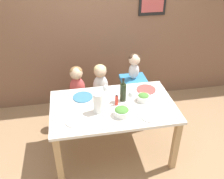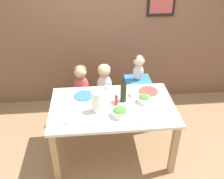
# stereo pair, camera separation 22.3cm
# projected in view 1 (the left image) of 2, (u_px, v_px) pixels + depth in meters

# --- Properties ---
(ground_plane) EXTENTS (14.00, 14.00, 0.00)m
(ground_plane) POSITION_uv_depth(u_px,v_px,m) (113.00, 151.00, 3.34)
(ground_plane) COLOR #9E7A56
(wall_back) EXTENTS (10.00, 0.09, 2.70)m
(wall_back) POSITION_uv_depth(u_px,v_px,m) (97.00, 22.00, 3.70)
(wall_back) COLOR brown
(wall_back) RESTS_ON ground_plane
(dining_table) EXTENTS (1.47, 0.90, 0.75)m
(dining_table) POSITION_uv_depth(u_px,v_px,m) (113.00, 112.00, 2.99)
(dining_table) COLOR white
(dining_table) RESTS_ON ground_plane
(chair_far_left) EXTENTS (0.43, 0.38, 0.45)m
(chair_far_left) POSITION_uv_depth(u_px,v_px,m) (79.00, 102.00, 3.64)
(chair_far_left) COLOR silver
(chair_far_left) RESTS_ON ground_plane
(chair_far_center) EXTENTS (0.43, 0.38, 0.45)m
(chair_far_center) POSITION_uv_depth(u_px,v_px,m) (101.00, 100.00, 3.69)
(chair_far_center) COLOR silver
(chair_far_center) RESTS_ON ground_plane
(chair_right_highchair) EXTENTS (0.36, 0.33, 0.69)m
(chair_right_highchair) POSITION_uv_depth(u_px,v_px,m) (133.00, 87.00, 3.68)
(chair_right_highchair) COLOR silver
(chair_right_highchair) RESTS_ON ground_plane
(person_child_left) EXTENTS (0.22, 0.18, 0.49)m
(person_child_left) POSITION_uv_depth(u_px,v_px,m) (77.00, 81.00, 3.46)
(person_child_left) COLOR #C64C4C
(person_child_left) RESTS_ON chair_far_left
(person_child_center) EXTENTS (0.22, 0.18, 0.49)m
(person_child_center) POSITION_uv_depth(u_px,v_px,m) (100.00, 79.00, 3.51)
(person_child_center) COLOR silver
(person_child_center) RESTS_ON chair_far_center
(person_baby_right) EXTENTS (0.16, 0.16, 0.38)m
(person_baby_right) POSITION_uv_depth(u_px,v_px,m) (134.00, 64.00, 3.48)
(person_baby_right) COLOR silver
(person_baby_right) RESTS_ON chair_right_highchair
(wine_bottle) EXTENTS (0.07, 0.07, 0.30)m
(wine_bottle) POSITION_uv_depth(u_px,v_px,m) (123.00, 92.00, 2.97)
(wine_bottle) COLOR #232D19
(wine_bottle) RESTS_ON dining_table
(paper_towel_roll) EXTENTS (0.11, 0.11, 0.24)m
(paper_towel_roll) POSITION_uv_depth(u_px,v_px,m) (98.00, 103.00, 2.77)
(paper_towel_roll) COLOR white
(paper_towel_roll) RESTS_ON dining_table
(wine_glass_near) EXTENTS (0.06, 0.06, 0.18)m
(wine_glass_near) POSITION_uv_depth(u_px,v_px,m) (131.00, 95.00, 2.89)
(wine_glass_near) COLOR white
(wine_glass_near) RESTS_ON dining_table
(wine_glass_far) EXTENTS (0.06, 0.06, 0.18)m
(wine_glass_far) POSITION_uv_depth(u_px,v_px,m) (105.00, 89.00, 3.00)
(wine_glass_far) COLOR white
(wine_glass_far) RESTS_ON dining_table
(salad_bowl_large) EXTENTS (0.19, 0.19, 0.09)m
(salad_bowl_large) POSITION_uv_depth(u_px,v_px,m) (122.00, 111.00, 2.76)
(salad_bowl_large) COLOR white
(salad_bowl_large) RESTS_ON dining_table
(salad_bowl_small) EXTENTS (0.15, 0.15, 0.09)m
(salad_bowl_small) POSITION_uv_depth(u_px,v_px,m) (143.00, 97.00, 3.00)
(salad_bowl_small) COLOR white
(salad_bowl_small) RESTS_ON dining_table
(dinner_plate_front_left) EXTENTS (0.24, 0.24, 0.01)m
(dinner_plate_front_left) POSITION_uv_depth(u_px,v_px,m) (76.00, 121.00, 2.69)
(dinner_plate_front_left) COLOR silver
(dinner_plate_front_left) RESTS_ON dining_table
(dinner_plate_back_left) EXTENTS (0.24, 0.24, 0.01)m
(dinner_plate_back_left) POSITION_uv_depth(u_px,v_px,m) (83.00, 97.00, 3.08)
(dinner_plate_back_left) COLOR teal
(dinner_plate_back_left) RESTS_ON dining_table
(dinner_plate_back_right) EXTENTS (0.24, 0.24, 0.01)m
(dinner_plate_back_right) POSITION_uv_depth(u_px,v_px,m) (146.00, 89.00, 3.23)
(dinner_plate_back_right) COLOR #D14C47
(dinner_plate_back_right) RESTS_ON dining_table
(dinner_plate_front_right) EXTENTS (0.24, 0.24, 0.01)m
(dinner_plate_front_right) POSITION_uv_depth(u_px,v_px,m) (151.00, 116.00, 2.76)
(dinner_plate_front_right) COLOR silver
(dinner_plate_front_right) RESTS_ON dining_table
(condiment_bottle_hot_sauce) EXTENTS (0.04, 0.04, 0.15)m
(condiment_bottle_hot_sauce) POSITION_uv_depth(u_px,v_px,m) (117.00, 100.00, 2.91)
(condiment_bottle_hot_sauce) COLOR red
(condiment_bottle_hot_sauce) RESTS_ON dining_table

